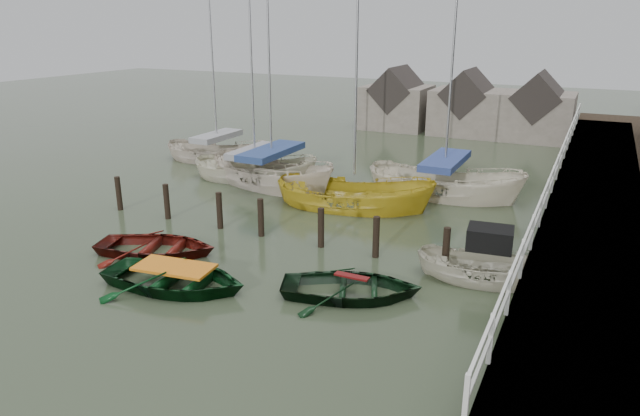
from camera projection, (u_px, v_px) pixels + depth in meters
The scene contains 13 objects.
ground at pixel (243, 273), 17.55m from camera, with size 120.00×120.00×0.00m, color #303C26.
pier at pixel (594, 204), 21.88m from camera, with size 3.04×32.00×2.70m.
mooring_pilings at pixel (263, 223), 20.42m from camera, with size 13.72×0.22×1.80m.
far_sheds at pixel (464, 106), 38.78m from camera, with size 14.00×4.08×4.39m.
rowboat_red at pixel (157, 254), 18.99m from camera, with size 2.86×4.01×0.83m, color #50110B.
rowboat_green at pixel (176, 288), 16.60m from camera, with size 3.13×4.38×0.91m, color black.
rowboat_dkgreen at pixel (351, 296), 16.09m from camera, with size 2.81×3.94×0.82m, color black.
motorboat at pixel (485, 278), 16.95m from camera, with size 4.23×1.99×2.44m.
sailboat_a at pixel (256, 179), 27.85m from camera, with size 6.54×3.85×11.35m.
sailboat_b at pixel (272, 185), 26.82m from camera, with size 7.66×4.30×12.01m.
sailboat_c at pixel (354, 207), 23.74m from camera, with size 7.03×3.58×11.28m.
sailboat_d at pixel (443, 195), 25.28m from camera, with size 7.07×2.78×12.39m.
sailboat_e at pixel (218, 160), 31.53m from camera, with size 6.34×3.20×9.87m.
Camera 1 is at (9.20, -13.35, 7.40)m, focal length 32.00 mm.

